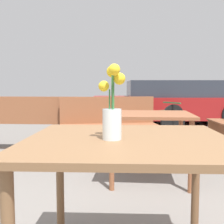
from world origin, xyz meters
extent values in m
cube|color=brown|center=(0.00, 0.00, 0.73)|extent=(1.01, 0.95, 0.03)
cylinder|color=brown|center=(-0.43, 0.41, 0.36)|extent=(0.05, 0.05, 0.72)
cylinder|color=brown|center=(0.44, 0.40, 0.36)|extent=(0.05, 0.05, 0.72)
cylinder|color=silver|center=(-0.08, -0.04, 0.82)|extent=(0.09, 0.09, 0.15)
cylinder|color=silver|center=(-0.08, -0.04, 0.79)|extent=(0.08, 0.08, 0.08)
cylinder|color=#337038|center=(-0.07, -0.04, 0.89)|extent=(0.01, 0.01, 0.26)
sphere|color=yellow|center=(-0.04, -0.05, 1.03)|extent=(0.06, 0.06, 0.06)
cylinder|color=#337038|center=(-0.08, -0.03, 0.91)|extent=(0.01, 0.01, 0.29)
sphere|color=yellow|center=(-0.08, 0.00, 1.07)|extent=(0.06, 0.06, 0.06)
cylinder|color=#337038|center=(-0.09, -0.04, 0.87)|extent=(0.01, 0.01, 0.23)
sphere|color=yellow|center=(-0.12, -0.04, 1.00)|extent=(0.05, 0.05, 0.05)
cylinder|color=#337038|center=(-0.07, -0.06, 0.91)|extent=(0.01, 0.01, 0.30)
sphere|color=yellow|center=(-0.07, -0.09, 1.07)|extent=(0.05, 0.05, 0.05)
cube|color=brown|center=(-0.19, 2.70, 0.44)|extent=(1.46, 0.59, 0.02)
cube|color=brown|center=(-0.22, 2.86, 0.65)|extent=(1.41, 0.27, 0.40)
cube|color=brown|center=(0.45, 2.81, 0.21)|extent=(0.11, 0.33, 0.43)
cube|color=brown|center=(-0.83, 2.59, 0.21)|extent=(0.11, 0.33, 0.43)
cube|color=brown|center=(1.66, 3.48, 0.21)|extent=(0.32, 0.06, 0.43)
cube|color=brown|center=(-1.54, 3.04, 0.44)|extent=(1.80, 0.44, 0.02)
cube|color=brown|center=(-1.54, 2.88, 0.65)|extent=(1.79, 0.12, 0.40)
cube|color=brown|center=(-0.70, 3.00, 0.21)|extent=(0.07, 0.33, 0.43)
cube|color=brown|center=(0.28, 1.58, 0.71)|extent=(0.91, 0.82, 0.03)
cylinder|color=brown|center=(-0.11, 1.29, 0.35)|extent=(0.05, 0.05, 0.69)
cylinder|color=brown|center=(0.63, 1.24, 0.35)|extent=(0.05, 0.05, 0.69)
cylinder|color=brown|center=(-0.07, 1.93, 0.35)|extent=(0.05, 0.05, 0.69)
cylinder|color=brown|center=(0.67, 1.88, 0.35)|extent=(0.05, 0.05, 0.69)
cylinder|color=black|center=(0.25, 3.59, 0.33)|extent=(0.55, 0.41, 0.66)
cylinder|color=black|center=(1.03, 4.15, 0.33)|extent=(0.55, 0.41, 0.66)
cube|color=#2D6633|center=(0.64, 3.87, 0.54)|extent=(0.71, 0.52, 0.03)
cylinder|color=#2D6633|center=(0.50, 3.77, 0.64)|extent=(0.02, 0.02, 0.20)
cube|color=black|center=(0.50, 3.77, 0.74)|extent=(0.17, 0.14, 0.04)
cube|color=#2D6633|center=(0.99, 4.12, 0.69)|extent=(0.29, 0.38, 0.02)
cube|color=maroon|center=(1.44, 6.52, 0.43)|extent=(4.45, 1.91, 0.59)
cube|color=#2D333D|center=(1.44, 6.52, 0.94)|extent=(2.47, 1.70, 0.44)
cylinder|color=black|center=(0.10, 5.64, 0.30)|extent=(0.61, 0.20, 0.60)
cylinder|color=black|center=(0.05, 7.31, 0.30)|extent=(0.61, 0.20, 0.60)
cylinder|color=black|center=(2.77, 7.40, 0.30)|extent=(0.61, 0.20, 0.60)
camera|label=1|loc=(-0.05, -1.35, 1.00)|focal=45.00mm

